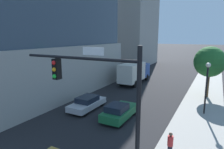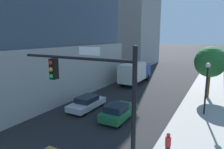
{
  "view_description": "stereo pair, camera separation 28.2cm",
  "coord_description": "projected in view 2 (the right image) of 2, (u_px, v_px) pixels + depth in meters",
  "views": [
    {
      "loc": [
        9.12,
        -3.86,
        7.42
      ],
      "look_at": [
        -1.6,
        16.3,
        3.02
      ],
      "focal_mm": 31.86,
      "sensor_mm": 36.0,
      "label": 1
    },
    {
      "loc": [
        9.36,
        -3.73,
        7.42
      ],
      "look_at": [
        -1.6,
        16.3,
        3.02
      ],
      "focal_mm": 31.86,
      "sensor_mm": 36.0,
      "label": 2
    }
  ],
  "objects": [
    {
      "name": "traffic_light_pole",
      "position": [
        95.0,
        93.0,
        9.06
      ],
      "size": [
        6.38,
        0.48,
        6.91
      ],
      "color": "black",
      "rests_on": "sidewalk"
    },
    {
      "name": "sidewalk",
      "position": [
        203.0,
        102.0,
        22.42
      ],
      "size": [
        4.22,
        120.0,
        0.15
      ],
      "primitive_type": "cube",
      "color": "#9E9B93",
      "rests_on": "ground"
    },
    {
      "name": "pedestrian_red_shirt",
      "position": [
        168.0,
        146.0,
        11.87
      ],
      "size": [
        0.34,
        0.34,
        1.66
      ],
      "color": "black",
      "rests_on": "sidewalk"
    },
    {
      "name": "street_tree",
      "position": [
        210.0,
        62.0,
        23.37
      ],
      "size": [
        3.61,
        3.61,
        6.12
      ],
      "color": "brown",
      "rests_on": "sidewalk"
    },
    {
      "name": "car_green",
      "position": [
        118.0,
        111.0,
        17.93
      ],
      "size": [
        1.92,
        4.36,
        1.52
      ],
      "color": "#1E6638",
      "rests_on": "ground"
    },
    {
      "name": "box_truck",
      "position": [
        135.0,
        72.0,
        31.37
      ],
      "size": [
        2.44,
        7.98,
        3.35
      ],
      "color": "#1E4799",
      "rests_on": "ground"
    },
    {
      "name": "car_silver",
      "position": [
        87.0,
        103.0,
        20.44
      ],
      "size": [
        1.93,
        4.52,
        1.36
      ],
      "color": "#B7B7BC",
      "rests_on": "ground"
    },
    {
      "name": "street_lamp",
      "position": [
        207.0,
        80.0,
        18.31
      ],
      "size": [
        0.44,
        0.44,
        4.91
      ],
      "color": "black",
      "rests_on": "sidewalk"
    }
  ]
}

